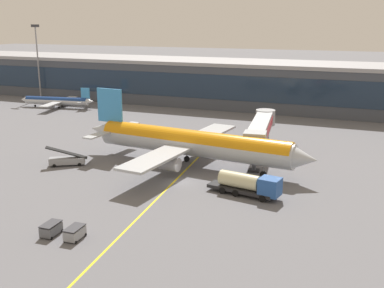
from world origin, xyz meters
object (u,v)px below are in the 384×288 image
Objects in this scene: baggage_cart_0 at (51,229)px; commuter_jet_far at (57,101)px; baggage_cart_1 at (75,233)px; main_airliner at (191,143)px; belt_loader at (67,160)px; fuel_tanker at (249,184)px.

baggage_cart_0 is 85.96m from commuter_jet_far.
baggage_cart_1 is at bearing -51.06° from commuter_jet_far.
baggage_cart_0 is at bearing -99.04° from main_airliner.
belt_loader is 58.27m from commuter_jet_far.
main_airliner is 15.89× the size of baggage_cart_1.
belt_loader is 27.81m from baggage_cart_0.
commuter_jet_far is (-69.98, 47.50, 0.31)m from fuel_tanker.
commuter_jet_far is (-36.91, 45.08, 1.07)m from belt_loader.
commuter_jet_far reaches higher than baggage_cart_0.
fuel_tanker is (13.05, -10.20, -2.39)m from main_airliner.
baggage_cart_1 is 0.12× the size of commuter_jet_far.
fuel_tanker is 33.17m from belt_loader.
commuter_jet_far is (-55.17, 68.29, 1.28)m from baggage_cart_1.
main_airliner is 15.89× the size of baggage_cart_0.
baggage_cart_1 is (-14.81, -20.79, -0.96)m from fuel_tanker.
baggage_cart_0 is at bearing -52.79° from commuter_jet_far.
commuter_jet_far reaches higher than belt_loader.
main_airliner is at bearing 21.25° from belt_loader.
main_airliner is 1.90× the size of commuter_jet_far.
commuter_jet_far is at bearing 128.94° from baggage_cart_1.
main_airliner is at bearing -33.23° from commuter_jet_far.
belt_loader reaches higher than baggage_cart_1.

